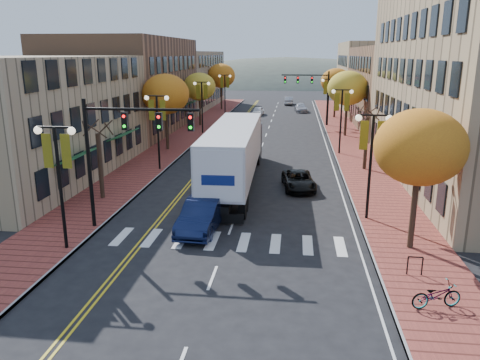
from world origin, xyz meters
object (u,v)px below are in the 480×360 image
(semi_truck, at_px, (236,149))
(navy_sedan, at_px, (202,215))
(black_suv, at_px, (299,180))
(bicycle, at_px, (436,295))

(semi_truck, xyz_separation_m, navy_sedan, (-0.66, -9.21, -1.77))
(semi_truck, relative_size, black_suv, 4.00)
(semi_truck, bearing_deg, black_suv, -9.57)
(semi_truck, distance_m, navy_sedan, 9.40)
(semi_truck, xyz_separation_m, bicycle, (9.49, -16.31, -1.96))
(navy_sedan, bearing_deg, semi_truck, 89.05)
(navy_sedan, bearing_deg, black_suv, 61.86)
(bicycle, bearing_deg, navy_sedan, 39.57)
(semi_truck, height_order, bicycle, semi_truck)
(navy_sedan, height_order, bicycle, navy_sedan)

